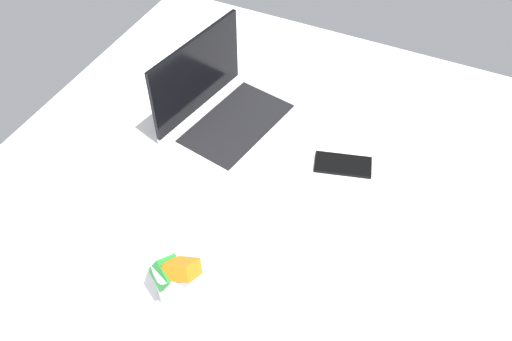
{
  "coord_description": "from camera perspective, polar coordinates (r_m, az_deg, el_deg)",
  "views": [
    {
      "loc": [
        -54.04,
        -30.86,
        115.69
      ],
      "look_at": [
        20.12,
        4.27,
        24.0
      ],
      "focal_mm": 37.34,
      "sensor_mm": 36.0,
      "label": 1
    }
  ],
  "objects": [
    {
      "name": "cell_phone",
      "position": [
        1.34,
        9.3,
        0.63
      ],
      "size": [
        10.39,
        15.33,
        0.8
      ],
      "primitive_type": "cube",
      "rotation": [
        0.0,
        0.0,
        3.42
      ],
      "color": "black",
      "rests_on": "bed_mattress"
    },
    {
      "name": "bed_mattress",
      "position": [
        1.24,
        -2.25,
        -11.64
      ],
      "size": [
        180.0,
        140.0,
        18.0
      ],
      "primitive_type": "cube",
      "color": "white",
      "rests_on": "ground"
    },
    {
      "name": "snack_cup",
      "position": [
        1.07,
        -8.31,
        -11.17
      ],
      "size": [
        11.28,
        10.25,
        15.11
      ],
      "color": "silver",
      "rests_on": "bed_mattress"
    },
    {
      "name": "laptop",
      "position": [
        1.41,
        -3.59,
        6.5
      ],
      "size": [
        36.62,
        28.6,
        23.0
      ],
      "rotation": [
        0.0,
        0.0,
        -0.18
      ],
      "color": "silver",
      "rests_on": "bed_mattress"
    }
  ]
}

